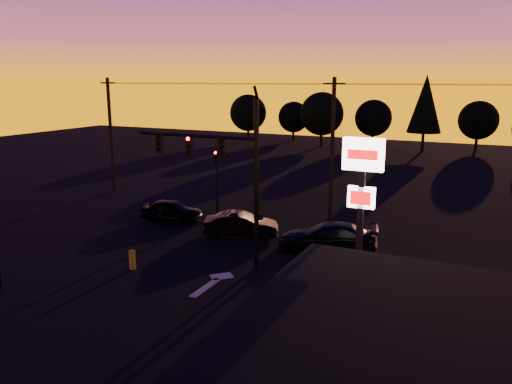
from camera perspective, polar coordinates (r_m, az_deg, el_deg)
ground at (r=21.68m, az=-8.32°, el=-11.47°), size 120.00×120.00×0.00m
lane_arrow at (r=22.71m, az=-4.87°, el=-10.20°), size 1.20×3.10×0.01m
traffic_signal_mast at (r=23.56m, az=-3.48°, el=3.18°), size 6.79×0.52×8.58m
secondary_signal at (r=32.72m, az=-4.53°, el=2.17°), size 0.30×0.31×4.35m
pylon_sign at (r=18.69m, az=11.98°, el=0.34°), size 1.50×0.28×6.80m
utility_pole_0 at (r=40.96m, az=-16.26°, el=6.28°), size 1.40×0.26×9.00m
utility_pole_1 at (r=31.94m, az=8.70°, el=4.95°), size 1.40×0.26×9.00m
power_wires at (r=31.66m, az=8.94°, el=12.09°), size 36.00×1.22×0.07m
bollard at (r=24.64m, az=-13.95°, el=-7.52°), size 0.31×0.31×0.93m
tree_0 at (r=74.31m, az=-0.90°, el=9.04°), size 5.36×5.36×6.74m
tree_1 at (r=74.64m, az=4.32°, el=8.54°), size 4.54×4.54×5.71m
tree_2 at (r=67.85m, az=7.53°, el=8.84°), size 5.77×5.78×7.26m
tree_3 at (r=70.15m, az=13.26°, el=8.23°), size 4.95×4.95×6.22m
tree_4 at (r=65.86m, az=18.80°, el=9.53°), size 4.18×4.18×9.50m
tree_5 at (r=70.49m, az=24.07°, el=7.49°), size 4.95×4.95×6.22m
car_left at (r=32.37m, az=-9.61°, el=-2.07°), size 4.19×2.37×1.34m
car_mid at (r=28.67m, az=-1.72°, el=-3.76°), size 4.51×2.88×1.40m
car_right at (r=26.59m, az=8.20°, el=-5.12°), size 5.50×3.29×1.49m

